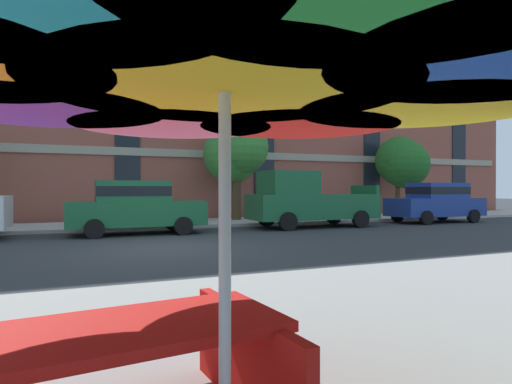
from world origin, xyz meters
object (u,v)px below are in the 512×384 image
at_px(patio_umbrella, 225,45).
at_px(picnic_table, 118,378).
at_px(sedan_blue, 436,201).
at_px(sedan_green, 135,206).
at_px(street_tree_middle, 237,152).
at_px(pickup_green, 308,201).
at_px(street_tree_right, 402,162).

bearing_deg(patio_umbrella, picnic_table, 133.11).
relative_size(patio_umbrella, picnic_table, 1.97).
xyz_separation_m(sedan_blue, patio_umbrella, (-14.24, -12.70, 1.24)).
distance_m(sedan_green, street_tree_middle, 6.48).
xyz_separation_m(pickup_green, street_tree_right, (7.81, 3.51, 1.92)).
distance_m(pickup_green, patio_umbrella, 14.86).
height_order(pickup_green, patio_umbrella, patio_umbrella).
xyz_separation_m(street_tree_middle, picnic_table, (-6.43, -15.80, -2.69)).
bearing_deg(sedan_green, pickup_green, 0.00).
xyz_separation_m(pickup_green, sedan_blue, (6.62, -0.00, -0.08)).
bearing_deg(patio_umbrella, sedan_blue, 41.72).
distance_m(sedan_blue, street_tree_middle, 9.27).
bearing_deg(picnic_table, street_tree_middle, 67.85).
relative_size(sedan_green, sedan_blue, 1.00).
xyz_separation_m(sedan_green, street_tree_right, (14.36, 3.51, 2.00)).
bearing_deg(street_tree_middle, patio_umbrella, -110.19).
relative_size(street_tree_right, patio_umbrella, 1.13).
bearing_deg(street_tree_middle, pickup_green, -65.48).
height_order(sedan_blue, street_tree_right, street_tree_right).
relative_size(sedan_blue, picnic_table, 2.25).
height_order(sedan_blue, patio_umbrella, patio_umbrella).
xyz_separation_m(pickup_green, street_tree_middle, (-1.63, 3.58, 2.15)).
relative_size(sedan_green, picnic_table, 2.25).
relative_size(sedan_green, patio_umbrella, 1.14).
xyz_separation_m(sedan_green, sedan_blue, (13.17, 0.00, 0.00)).
height_order(pickup_green, sedan_blue, pickup_green).
distance_m(sedan_blue, picnic_table, 19.12).
bearing_deg(sedan_blue, street_tree_middle, 156.55).
relative_size(sedan_green, street_tree_right, 1.01).
relative_size(street_tree_middle, street_tree_right, 1.06).
height_order(sedan_green, patio_umbrella, patio_umbrella).
xyz_separation_m(sedan_blue, street_tree_middle, (-8.26, 3.58, 2.23)).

